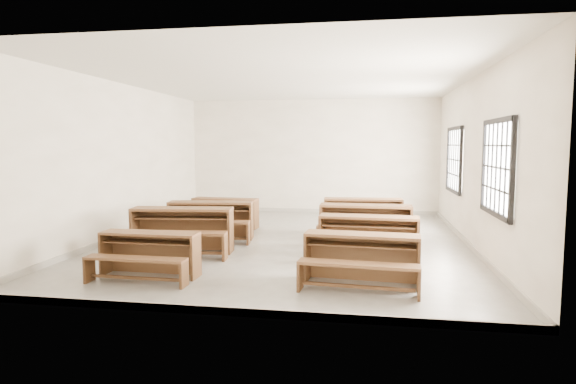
% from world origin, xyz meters
% --- Properties ---
extents(room, '(8.50, 8.50, 3.20)m').
position_xyz_m(room, '(0.09, 0.00, 2.14)').
color(room, gray).
rests_on(room, ground).
extents(desk_set_0, '(1.47, 0.78, 0.66)m').
position_xyz_m(desk_set_0, '(-1.60, -2.86, 0.38)').
color(desk_set_0, brown).
rests_on(desk_set_0, ground).
extents(desk_set_1, '(1.88, 1.12, 0.81)m').
position_xyz_m(desk_set_1, '(-1.72, -1.28, 0.47)').
color(desk_set_1, brown).
rests_on(desk_set_1, ground).
extents(desk_set_2, '(1.81, 1.09, 0.77)m').
position_xyz_m(desk_set_2, '(-1.61, -0.01, 0.45)').
color(desk_set_2, brown).
rests_on(desk_set_2, ground).
extents(desk_set_3, '(1.59, 0.91, 0.69)m').
position_xyz_m(desk_set_3, '(-1.72, 1.32, 0.40)').
color(desk_set_3, brown).
rests_on(desk_set_3, ground).
extents(desk_set_4, '(1.64, 0.94, 0.71)m').
position_xyz_m(desk_set_4, '(1.48, -2.77, 0.41)').
color(desk_set_4, brown).
rests_on(desk_set_4, ground).
extents(desk_set_5, '(1.70, 0.95, 0.74)m').
position_xyz_m(desk_set_5, '(1.58, -1.30, 0.43)').
color(desk_set_5, brown).
rests_on(desk_set_5, ground).
extents(desk_set_6, '(1.76, 0.94, 0.79)m').
position_xyz_m(desk_set_6, '(1.53, -0.13, 0.46)').
color(desk_set_6, brown).
rests_on(desk_set_6, ground).
extents(desk_set_7, '(1.75, 0.98, 0.76)m').
position_xyz_m(desk_set_7, '(1.47, 1.16, 0.44)').
color(desk_set_7, brown).
rests_on(desk_set_7, ground).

